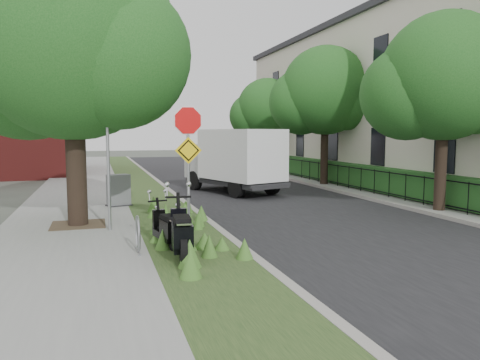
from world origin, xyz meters
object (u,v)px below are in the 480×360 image
at_px(scooter_near, 168,231).
at_px(scooter_far, 181,238).
at_px(box_truck, 235,158).
at_px(utility_cabinet, 119,191).
at_px(sign_assembly, 188,144).

height_order(scooter_near, scooter_far, scooter_far).
height_order(scooter_far, box_truck, box_truck).
bearing_deg(box_truck, scooter_far, -111.70).
height_order(scooter_near, utility_cabinet, utility_cabinet).
relative_size(box_truck, utility_cabinet, 5.18).
distance_m(scooter_near, box_truck, 10.26).
relative_size(scooter_far, utility_cabinet, 1.72).
xyz_separation_m(scooter_near, box_truck, (4.23, 9.28, 1.05)).
xyz_separation_m(sign_assembly, utility_cabinet, (-1.40, 5.33, -1.70)).
height_order(sign_assembly, box_truck, sign_assembly).
relative_size(sign_assembly, scooter_near, 2.15).
distance_m(scooter_far, box_truck, 11.15).
distance_m(scooter_near, scooter_far, 1.04).
bearing_deg(box_truck, utility_cabinet, -149.00).
xyz_separation_m(sign_assembly, scooter_near, (-0.65, -0.96, -1.86)).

